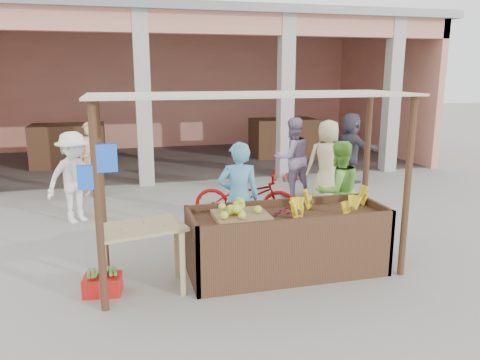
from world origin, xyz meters
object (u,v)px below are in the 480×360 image
object	(u,v)px
side_table	(141,237)
vendor_blue	(239,194)
red_crate	(103,285)
fruit_stall	(287,244)
vendor_green	(338,189)
motorcycle	(245,196)

from	to	relation	value
side_table	vendor_blue	world-z (taller)	vendor_blue
red_crate	fruit_stall	bearing A→B (deg)	8.71
fruit_stall	red_crate	bearing A→B (deg)	-179.35
fruit_stall	vendor_green	xyz separation A→B (m)	(1.22, 1.02, 0.44)
vendor_blue	vendor_green	xyz separation A→B (m)	(1.66, 0.14, -0.05)
vendor_blue	vendor_green	size ratio (longest dim) A/B	1.06
vendor_green	motorcycle	distance (m)	1.71
side_table	motorcycle	size ratio (longest dim) A/B	0.60
fruit_stall	motorcycle	size ratio (longest dim) A/B	1.36
vendor_green	motorcycle	bearing A→B (deg)	-51.47
side_table	fruit_stall	bearing A→B (deg)	-12.05
side_table	vendor_blue	distance (m)	1.73
red_crate	vendor_blue	distance (m)	2.28
red_crate	vendor_green	xyz separation A→B (m)	(3.60, 1.04, 0.73)
side_table	vendor_blue	size ratio (longest dim) A/B	0.64
vendor_blue	vendor_green	world-z (taller)	vendor_blue
fruit_stall	vendor_blue	world-z (taller)	vendor_blue
motorcycle	red_crate	bearing A→B (deg)	154.69
red_crate	vendor_blue	size ratio (longest dim) A/B	0.25
fruit_stall	motorcycle	distance (m)	2.20
side_table	motorcycle	world-z (taller)	motorcycle
red_crate	side_table	bearing A→B (deg)	7.93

